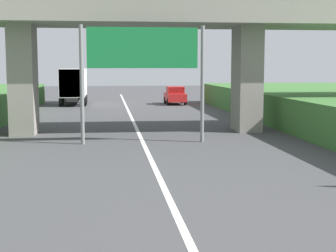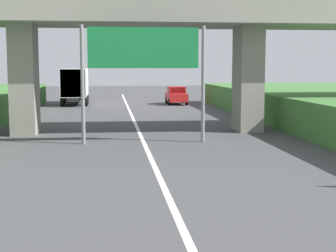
# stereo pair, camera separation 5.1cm
# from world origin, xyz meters

# --- Properties ---
(lane_centre_stripe) EXTENTS (0.20, 90.38, 0.01)m
(lane_centre_stripe) POSITION_xyz_m (0.00, 25.19, 0.00)
(lane_centre_stripe) COLOR white
(lane_centre_stripe) RESTS_ON ground
(overpass_bridge) EXTENTS (40.00, 4.80, 8.06)m
(overpass_bridge) POSITION_xyz_m (0.00, 31.49, 6.11)
(overpass_bridge) COLOR gray
(overpass_bridge) RESTS_ON ground
(overhead_highway_sign) EXTENTS (5.88, 0.18, 5.56)m
(overhead_highway_sign) POSITION_xyz_m (0.00, 27.46, 4.13)
(overhead_highway_sign) COLOR slate
(overhead_highway_sign) RESTS_ON ground
(truck_white) EXTENTS (2.44, 7.30, 3.44)m
(truck_white) POSITION_xyz_m (-4.89, 53.03, 1.93)
(truck_white) COLOR black
(truck_white) RESTS_ON ground
(car_red) EXTENTS (1.86, 4.10, 1.72)m
(car_red) POSITION_xyz_m (4.79, 52.15, 0.86)
(car_red) COLOR red
(car_red) RESTS_ON ground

